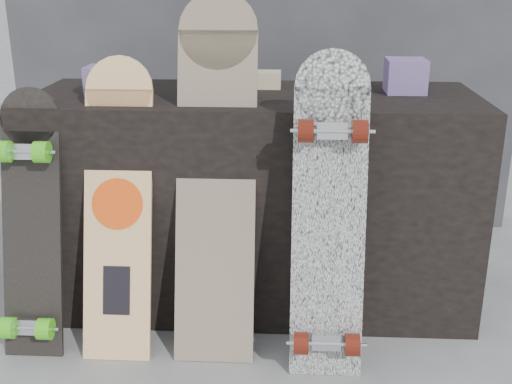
# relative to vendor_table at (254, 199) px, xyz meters

# --- Properties ---
(ground) EXTENTS (60.00, 60.00, 0.00)m
(ground) POSITION_rel_vendor_table_xyz_m (0.00, -0.50, -0.40)
(ground) COLOR slate
(ground) RESTS_ON ground
(vendor_table) EXTENTS (1.60, 0.60, 0.80)m
(vendor_table) POSITION_rel_vendor_table_xyz_m (0.00, 0.00, 0.00)
(vendor_table) COLOR black
(vendor_table) RESTS_ON ground
(merch_box_purple) EXTENTS (0.18, 0.12, 0.10)m
(merch_box_purple) POSITION_rel_vendor_table_xyz_m (-0.50, -0.03, 0.45)
(merch_box_purple) COLOR #433369
(merch_box_purple) RESTS_ON vendor_table
(merch_box_small) EXTENTS (0.14, 0.14, 0.12)m
(merch_box_small) POSITION_rel_vendor_table_xyz_m (0.54, 0.06, 0.46)
(merch_box_small) COLOR #433369
(merch_box_small) RESTS_ON vendor_table
(merch_box_flat) EXTENTS (0.22, 0.10, 0.06)m
(merch_box_flat) POSITION_rel_vendor_table_xyz_m (-0.02, 0.14, 0.43)
(merch_box_flat) COLOR #D1B78C
(merch_box_flat) RESTS_ON vendor_table
(longboard_geisha) EXTENTS (0.22, 0.32, 0.96)m
(longboard_geisha) POSITION_rel_vendor_table_xyz_m (-0.43, -0.32, 0.11)
(longboard_geisha) COLOR beige
(longboard_geisha) RESTS_ON ground
(longboard_celtic) EXTENTS (0.26, 0.39, 1.16)m
(longboard_celtic) POSITION_rel_vendor_table_xyz_m (-0.11, -0.28, 0.22)
(longboard_celtic) COLOR #CBAF8A
(longboard_celtic) RESTS_ON ground
(longboard_cascadia) EXTENTS (0.23, 0.26, 1.01)m
(longboard_cascadia) POSITION_rel_vendor_table_xyz_m (0.25, -0.45, 0.12)
(longboard_cascadia) COLOR white
(longboard_cascadia) RESTS_ON ground
(skateboard_dark) EXTENTS (0.19, 0.29, 0.87)m
(skateboard_dark) POSITION_rel_vendor_table_xyz_m (-0.71, -0.38, 0.04)
(skateboard_dark) COLOR black
(skateboard_dark) RESTS_ON ground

